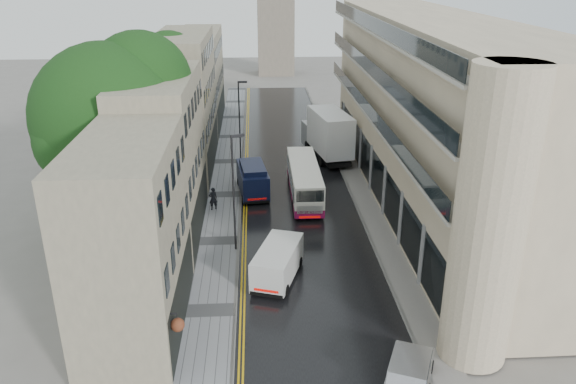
{
  "coord_description": "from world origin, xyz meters",
  "views": [
    {
      "loc": [
        -3.2,
        -15.26,
        17.77
      ],
      "look_at": [
        -1.22,
        18.0,
        4.1
      ],
      "focal_mm": 35.0,
      "sensor_mm": 36.0,
      "label": 1
    }
  ],
  "objects_px": {
    "pedestrian": "(213,199)",
    "lamp_post_far": "(240,122)",
    "white_van": "(254,275)",
    "lamp_post_near": "(234,195)",
    "tree_far": "(151,106)",
    "white_lorry": "(321,141)",
    "tree_near": "(112,143)",
    "cream_bus": "(294,194)",
    "navy_van": "(243,187)"
  },
  "relations": [
    {
      "from": "pedestrian",
      "to": "lamp_post_near",
      "type": "relative_size",
      "value": 0.23
    },
    {
      "from": "pedestrian",
      "to": "lamp_post_far",
      "type": "height_order",
      "value": "lamp_post_far"
    },
    {
      "from": "cream_bus",
      "to": "white_lorry",
      "type": "bearing_deg",
      "value": 72.38
    },
    {
      "from": "navy_van",
      "to": "white_lorry",
      "type": "bearing_deg",
      "value": 42.77
    },
    {
      "from": "lamp_post_near",
      "to": "lamp_post_far",
      "type": "xyz_separation_m",
      "value": [
        0.0,
        18.07,
        -0.11
      ]
    },
    {
      "from": "tree_near",
      "to": "lamp_post_near",
      "type": "xyz_separation_m",
      "value": [
        7.8,
        -2.07,
        -2.92
      ]
    },
    {
      "from": "lamp_post_near",
      "to": "pedestrian",
      "type": "bearing_deg",
      "value": 83.35
    },
    {
      "from": "navy_van",
      "to": "lamp_post_near",
      "type": "height_order",
      "value": "lamp_post_near"
    },
    {
      "from": "lamp_post_far",
      "to": "tree_far",
      "type": "bearing_deg",
      "value": -156.95
    },
    {
      "from": "navy_van",
      "to": "pedestrian",
      "type": "xyz_separation_m",
      "value": [
        -2.28,
        -1.35,
        -0.36
      ]
    },
    {
      "from": "white_van",
      "to": "lamp_post_near",
      "type": "xyz_separation_m",
      "value": [
        -1.21,
        5.1,
        2.92
      ]
    },
    {
      "from": "lamp_post_near",
      "to": "lamp_post_far",
      "type": "relative_size",
      "value": 1.03
    },
    {
      "from": "tree_far",
      "to": "white_van",
      "type": "bearing_deg",
      "value": -66.64
    },
    {
      "from": "white_lorry",
      "to": "tree_far",
      "type": "bearing_deg",
      "value": 174.39
    },
    {
      "from": "white_lorry",
      "to": "white_van",
      "type": "height_order",
      "value": "white_lorry"
    },
    {
      "from": "navy_van",
      "to": "pedestrian",
      "type": "distance_m",
      "value": 2.68
    },
    {
      "from": "tree_far",
      "to": "cream_bus",
      "type": "height_order",
      "value": "tree_far"
    },
    {
      "from": "white_van",
      "to": "pedestrian",
      "type": "bearing_deg",
      "value": 122.88
    },
    {
      "from": "lamp_post_near",
      "to": "lamp_post_far",
      "type": "bearing_deg",
      "value": 67.45
    },
    {
      "from": "white_lorry",
      "to": "lamp_post_near",
      "type": "distance_m",
      "value": 18.07
    },
    {
      "from": "tree_far",
      "to": "navy_van",
      "type": "relative_size",
      "value": 2.34
    },
    {
      "from": "tree_far",
      "to": "lamp_post_far",
      "type": "distance_m",
      "value": 8.41
    },
    {
      "from": "tree_far",
      "to": "lamp_post_far",
      "type": "height_order",
      "value": "tree_far"
    },
    {
      "from": "cream_bus",
      "to": "lamp_post_far",
      "type": "xyz_separation_m",
      "value": [
        -4.3,
        11.8,
        2.55
      ]
    },
    {
      "from": "white_lorry",
      "to": "navy_van",
      "type": "distance_m",
      "value": 11.07
    },
    {
      "from": "navy_van",
      "to": "lamp_post_near",
      "type": "xyz_separation_m",
      "value": [
        -0.41,
        -7.93,
        2.65
      ]
    },
    {
      "from": "white_van",
      "to": "navy_van",
      "type": "relative_size",
      "value": 0.9
    },
    {
      "from": "white_lorry",
      "to": "lamp_post_near",
      "type": "relative_size",
      "value": 1.16
    },
    {
      "from": "pedestrian",
      "to": "lamp_post_far",
      "type": "xyz_separation_m",
      "value": [
        1.87,
        11.49,
        2.9
      ]
    },
    {
      "from": "white_lorry",
      "to": "tree_near",
      "type": "bearing_deg",
      "value": -147.5
    },
    {
      "from": "tree_near",
      "to": "tree_far",
      "type": "xyz_separation_m",
      "value": [
        0.3,
        13.0,
        -0.72
      ]
    },
    {
      "from": "cream_bus",
      "to": "lamp_post_far",
      "type": "height_order",
      "value": "lamp_post_far"
    },
    {
      "from": "tree_near",
      "to": "tree_far",
      "type": "relative_size",
      "value": 1.11
    },
    {
      "from": "lamp_post_near",
      "to": "tree_far",
      "type": "bearing_deg",
      "value": 93.91
    },
    {
      "from": "tree_near",
      "to": "navy_van",
      "type": "xyz_separation_m",
      "value": [
        8.21,
        5.87,
        -5.57
      ]
    },
    {
      "from": "cream_bus",
      "to": "pedestrian",
      "type": "xyz_separation_m",
      "value": [
        -6.18,
        0.31,
        -0.35
      ]
    },
    {
      "from": "white_lorry",
      "to": "navy_van",
      "type": "xyz_separation_m",
      "value": [
        -7.12,
        -8.41,
        -1.03
      ]
    },
    {
      "from": "tree_near",
      "to": "navy_van",
      "type": "relative_size",
      "value": 2.61
    },
    {
      "from": "cream_bus",
      "to": "navy_van",
      "type": "height_order",
      "value": "navy_van"
    },
    {
      "from": "tree_near",
      "to": "cream_bus",
      "type": "bearing_deg",
      "value": 19.18
    },
    {
      "from": "tree_far",
      "to": "white_lorry",
      "type": "relative_size",
      "value": 1.37
    },
    {
      "from": "navy_van",
      "to": "lamp_post_far",
      "type": "xyz_separation_m",
      "value": [
        -0.41,
        10.14,
        2.54
      ]
    },
    {
      "from": "pedestrian",
      "to": "lamp_post_near",
      "type": "height_order",
      "value": "lamp_post_near"
    },
    {
      "from": "cream_bus",
      "to": "lamp_post_near",
      "type": "distance_m",
      "value": 8.06
    },
    {
      "from": "navy_van",
      "to": "white_van",
      "type": "bearing_deg",
      "value": -93.43
    },
    {
      "from": "white_lorry",
      "to": "lamp_post_far",
      "type": "bearing_deg",
      "value": 156.6
    },
    {
      "from": "tree_far",
      "to": "white_van",
      "type": "distance_m",
      "value": 22.56
    },
    {
      "from": "navy_van",
      "to": "cream_bus",
      "type": "bearing_deg",
      "value": -30.03
    },
    {
      "from": "tree_near",
      "to": "lamp_post_near",
      "type": "relative_size",
      "value": 1.78
    },
    {
      "from": "lamp_post_far",
      "to": "navy_van",
      "type": "bearing_deg",
      "value": -86.48
    }
  ]
}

